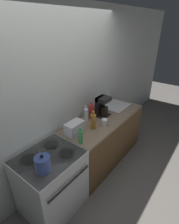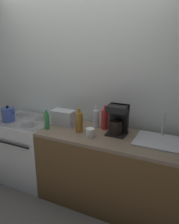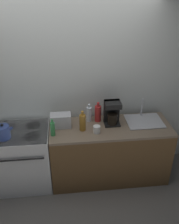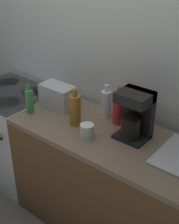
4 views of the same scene
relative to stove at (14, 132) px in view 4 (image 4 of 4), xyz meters
The scene contains 11 objects.
ground_plane 0.85m from the stove, 27.06° to the right, with size 12.00×12.00×0.00m, color slate.
wall_back 1.13m from the stove, 30.88° to the left, with size 8.00×0.05×2.60m.
stove is the anchor object (origin of this frame).
counter_block 1.24m from the stove, ahead, with size 1.68×0.63×0.88m.
toaster 0.77m from the stove, ahead, with size 0.28×0.16×0.19m.
coffee_maker 1.40m from the stove, ahead, with size 0.22×0.19×0.34m.
bottle_clear 1.11m from the stove, 10.52° to the left, with size 0.08×0.08×0.26m.
bottle_amber 1.01m from the stove, ahead, with size 0.08×0.08×0.29m.
bottle_green 0.71m from the stove, 16.53° to the right, with size 0.06×0.06×0.24m.
bottle_red 1.22m from the stove, ahead, with size 0.09×0.09×0.29m.
cup_white 1.14m from the stove, ahead, with size 0.09×0.09×0.10m.
Camera 4 is at (1.52, -1.20, 2.06)m, focal length 50.00 mm.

